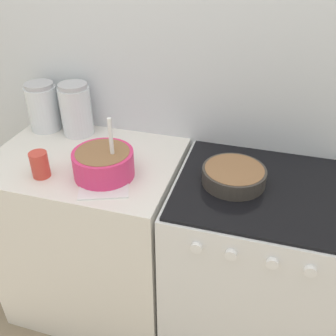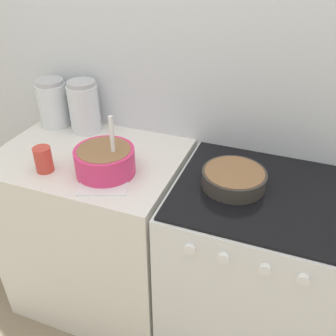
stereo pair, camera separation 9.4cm
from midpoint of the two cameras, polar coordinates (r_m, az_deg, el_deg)
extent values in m
cube|color=silver|center=(1.64, 6.72, 13.93)|extent=(4.60, 0.05, 2.40)
cube|color=silver|center=(1.91, -9.21, -9.64)|extent=(0.80, 0.59, 0.90)
cube|color=silver|center=(1.75, 13.64, -15.51)|extent=(0.67, 0.59, 0.89)
cube|color=black|center=(1.46, 15.92, -3.61)|extent=(0.64, 0.57, 0.01)
cylinder|color=white|center=(1.29, 5.47, -12.25)|extent=(0.04, 0.02, 0.04)
cylinder|color=white|center=(1.27, 10.64, -13.41)|extent=(0.04, 0.02, 0.04)
cylinder|color=white|center=(1.27, 16.69, -14.63)|extent=(0.04, 0.02, 0.04)
cylinder|color=white|center=(1.28, 21.99, -15.55)|extent=(0.04, 0.02, 0.04)
cylinder|color=#E0336B|center=(1.48, -7.79, 0.99)|extent=(0.24, 0.24, 0.11)
cylinder|color=#8C603D|center=(1.47, -7.87, 1.84)|extent=(0.21, 0.21, 0.06)
cylinder|color=white|center=(1.42, -6.56, 3.55)|extent=(0.02, 0.02, 0.23)
cylinder|color=#38332D|center=(1.44, 11.85, -1.65)|extent=(0.24, 0.24, 0.06)
cylinder|color=#8C603D|center=(1.43, 11.88, -1.43)|extent=(0.22, 0.22, 0.05)
cylinder|color=silver|center=(1.90, -15.73, 9.26)|extent=(0.14, 0.14, 0.21)
cylinder|color=silver|center=(1.92, -15.54, 8.12)|extent=(0.13, 0.13, 0.13)
cylinder|color=#B2B2B7|center=(1.86, -16.26, 12.47)|extent=(0.13, 0.13, 0.02)
cylinder|color=silver|center=(1.81, -11.17, 8.87)|extent=(0.14, 0.14, 0.22)
cylinder|color=olive|center=(1.83, -11.02, 7.59)|extent=(0.13, 0.13, 0.13)
cylinder|color=#B2B2B7|center=(1.76, -11.60, 12.49)|extent=(0.13, 0.13, 0.02)
cylinder|color=#CC3F33|center=(1.55, -16.82, 1.24)|extent=(0.07, 0.07, 0.10)
cube|color=white|center=(1.49, -7.68, -1.19)|extent=(0.27, 0.31, 0.01)
camera|label=1|loc=(0.05, -88.12, 1.22)|focal=40.00mm
camera|label=2|loc=(0.05, 91.88, -1.22)|focal=40.00mm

